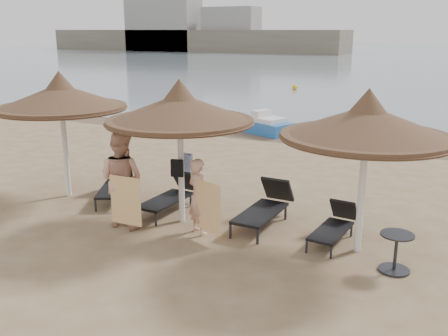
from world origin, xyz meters
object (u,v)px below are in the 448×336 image
(pedal_boat, at_px, (267,125))
(palapa_left, at_px, (61,98))
(palapa_right, at_px, (367,124))
(lounger_near_left, at_px, (171,195))
(side_table, at_px, (395,254))
(lounger_far_left, at_px, (116,183))
(lounger_near_right, at_px, (266,206))
(person_right, at_px, (198,190))
(palapa_center, at_px, (180,109))
(person_left, at_px, (121,172))
(lounger_far_right, at_px, (335,225))

(pedal_boat, bearing_deg, palapa_left, -76.84)
(palapa_right, xyz_separation_m, pedal_boat, (-5.59, 9.53, -2.10))
(lounger_near_left, height_order, side_table, lounger_near_left)
(lounger_far_left, bearing_deg, palapa_left, 172.40)
(palapa_right, relative_size, lounger_near_right, 1.54)
(lounger_near_right, bearing_deg, palapa_right, -12.11)
(person_right, height_order, pedal_boat, person_right)
(pedal_boat, bearing_deg, palapa_center, -56.49)
(person_right, bearing_deg, lounger_near_right, -108.55)
(lounger_near_left, distance_m, lounger_near_right, 2.27)
(palapa_right, relative_size, side_table, 4.47)
(side_table, relative_size, person_left, 0.29)
(palapa_left, relative_size, person_left, 1.32)
(palapa_center, height_order, lounger_far_right, palapa_center)
(palapa_left, xyz_separation_m, lounger_far_left, (1.16, 0.41, -2.10))
(lounger_far_right, distance_m, side_table, 1.53)
(lounger_far_right, height_order, person_left, person_left)
(palapa_center, bearing_deg, person_right, -33.08)
(palapa_center, bearing_deg, pedal_boat, 100.76)
(lounger_far_left, relative_size, lounger_near_right, 0.95)
(lounger_far_right, height_order, side_table, lounger_far_right)
(side_table, bearing_deg, lounger_far_right, 145.90)
(lounger_far_right, relative_size, person_left, 0.69)
(lounger_near_left, height_order, person_left, person_left)
(lounger_far_left, xyz_separation_m, lounger_near_left, (1.70, -0.13, -0.00))
(lounger_near_left, relative_size, lounger_far_right, 1.14)
(palapa_left, bearing_deg, palapa_center, -3.58)
(palapa_left, bearing_deg, lounger_far_left, 19.42)
(palapa_left, height_order, palapa_right, palapa_left)
(lounger_near_left, xyz_separation_m, side_table, (5.08, -0.89, -0.04))
(person_left, bearing_deg, pedal_boat, -86.14)
(lounger_far_left, xyz_separation_m, pedal_boat, (0.44, 9.06, -0.03))
(lounger_near_right, distance_m, pedal_boat, 9.68)
(palapa_right, relative_size, lounger_far_left, 1.62)
(palapa_left, xyz_separation_m, side_table, (7.94, -0.61, -2.14))
(palapa_center, relative_size, palapa_right, 1.01)
(palapa_left, distance_m, lounger_near_left, 3.56)
(palapa_right, height_order, lounger_far_left, palapa_right)
(palapa_right, xyz_separation_m, lounger_far_left, (-6.03, 0.47, -2.07))
(pedal_boat, bearing_deg, person_left, -62.67)
(lounger_far_left, distance_m, lounger_near_left, 1.70)
(lounger_near_right, distance_m, person_right, 1.59)
(palapa_left, distance_m, palapa_center, 3.45)
(palapa_right, distance_m, lounger_near_right, 2.95)
(side_table, xyz_separation_m, person_right, (-3.84, -0.03, 0.59))
(palapa_right, height_order, side_table, palapa_right)
(palapa_left, height_order, palapa_center, palapa_left)
(lounger_far_left, xyz_separation_m, side_table, (6.78, -1.02, -0.04))
(lounger_near_left, xyz_separation_m, lounger_near_right, (2.26, 0.17, 0.03))
(lounger_far_right, xyz_separation_m, pedal_boat, (-5.07, 9.22, 0.02))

